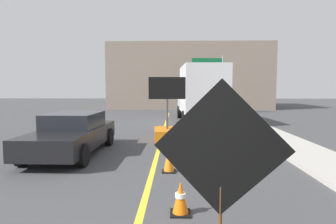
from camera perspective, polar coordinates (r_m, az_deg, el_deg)
name	(u,v)px	position (r m, az deg, el deg)	size (l,w,h in m)	color
lane_center_stripe	(152,171)	(7.74, -3.14, -11.83)	(0.14, 36.00, 0.01)	yellow
roadwork_sign	(221,152)	(3.43, 10.63, -7.86)	(1.60, 0.36, 2.33)	#593819
arrow_board_trailer	(167,128)	(12.39, -0.19, -3.26)	(1.60, 1.88, 2.70)	orange
box_truck	(201,93)	(18.54, 6.57, 3.84)	(2.96, 7.19, 3.59)	black
pickup_car	(73,133)	(10.11, -18.63, -4.11)	(2.00, 4.66, 1.38)	black
highway_guide_sign	(214,74)	(25.01, 9.20, 7.51)	(2.79, 0.31, 5.00)	gray
far_building_block	(188,77)	(33.64, 4.11, 6.95)	(17.32, 9.39, 6.96)	gray
traffic_cone_near_sign	(180,198)	(5.21, 2.53, -16.89)	(0.36, 0.36, 0.59)	black
traffic_cone_mid_lane	(169,158)	(7.61, 0.19, -9.27)	(0.36, 0.36, 0.75)	black
traffic_cone_far_lane	(168,141)	(10.12, 0.02, -5.82)	(0.36, 0.36, 0.72)	black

